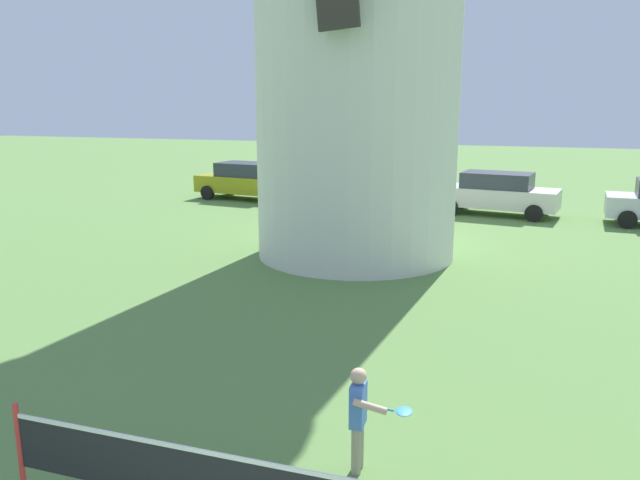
% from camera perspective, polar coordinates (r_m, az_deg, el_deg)
% --- Properties ---
extents(player_far, '(0.73, 0.48, 1.23)m').
position_cam_1_polar(player_far, '(7.27, 3.65, -15.40)').
color(player_far, '#9E937F').
rests_on(player_far, ground_plane).
extents(parked_car_mustard, '(4.59, 2.29, 1.56)m').
position_cam_1_polar(parked_car_mustard, '(27.11, -6.54, 5.38)').
color(parked_car_mustard, '#999919').
rests_on(parked_car_mustard, ground_plane).
extents(parked_car_blue, '(4.20, 2.12, 1.56)m').
position_cam_1_polar(parked_car_blue, '(24.51, 2.95, 4.70)').
color(parked_car_blue, '#334C99').
rests_on(parked_car_blue, ground_plane).
extents(parked_car_cream, '(4.56, 2.39, 1.56)m').
position_cam_1_polar(parked_car_cream, '(24.10, 15.68, 4.13)').
color(parked_car_cream, silver).
rests_on(parked_car_cream, ground_plane).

